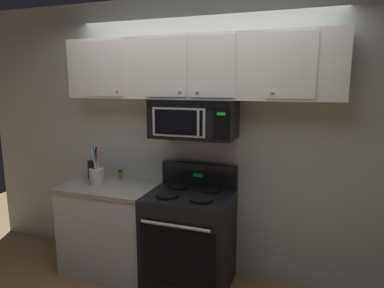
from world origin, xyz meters
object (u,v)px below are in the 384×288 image
(utensil_crock_cream, at_px, (96,174))
(stove_range, at_px, (190,238))
(salt_shaker, at_px, (102,172))
(pepper_mill, at_px, (91,170))
(over_range_microwave, at_px, (194,119))
(spice_jar, at_px, (120,174))

(utensil_crock_cream, bearing_deg, stove_range, 1.41)
(salt_shaker, bearing_deg, pepper_mill, -137.66)
(stove_range, xyz_separation_m, pepper_mill, (-1.15, 0.12, 0.53))
(over_range_microwave, relative_size, spice_jar, 7.91)
(stove_range, height_order, over_range_microwave, over_range_microwave)
(stove_range, distance_m, pepper_mill, 1.27)
(spice_jar, bearing_deg, stove_range, -14.05)
(salt_shaker, height_order, pepper_mill, pepper_mill)
(stove_range, bearing_deg, pepper_mill, 173.95)
(utensil_crock_cream, height_order, salt_shaker, utensil_crock_cream)
(utensil_crock_cream, height_order, spice_jar, utensil_crock_cream)
(utensil_crock_cream, bearing_deg, over_range_microwave, 8.16)
(stove_range, relative_size, over_range_microwave, 1.47)
(utensil_crock_cream, distance_m, salt_shaker, 0.25)
(over_range_microwave, height_order, pepper_mill, over_range_microwave)
(pepper_mill, bearing_deg, spice_jar, 16.89)
(pepper_mill, bearing_deg, stove_range, -6.05)
(over_range_microwave, distance_m, salt_shaker, 1.24)
(salt_shaker, height_order, spice_jar, salt_shaker)
(over_range_microwave, relative_size, salt_shaker, 6.70)
(utensil_crock_cream, bearing_deg, spice_jar, 61.66)
(utensil_crock_cream, xyz_separation_m, salt_shaker, (-0.08, 0.23, -0.04))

